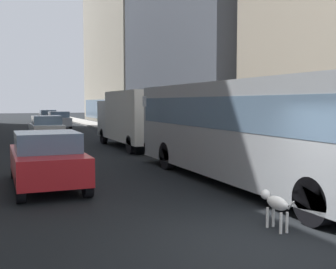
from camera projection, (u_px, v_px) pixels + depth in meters
ground_plane at (44, 128)px, 39.46m from camera, size 120.00×120.00×0.00m
sidewalk_right at (103, 126)px, 41.62m from camera, size 2.40×110.00×0.15m
transit_bus at (247, 125)px, 12.45m from camera, size 2.78×11.53×3.05m
car_red_coupe at (47, 159)px, 12.08m from camera, size 1.86×4.47×1.62m
car_black_suv at (48, 117)px, 46.76m from camera, size 1.74×4.28×1.62m
car_silver_sedan at (59, 120)px, 38.68m from camera, size 1.84×4.17×1.62m
car_white_van at (46, 128)px, 26.51m from camera, size 1.83×4.13×1.62m
box_truck at (135, 117)px, 22.60m from camera, size 2.30×7.50×3.05m
dalmatian_dog at (275, 203)px, 8.09m from camera, size 0.22×0.96×0.72m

